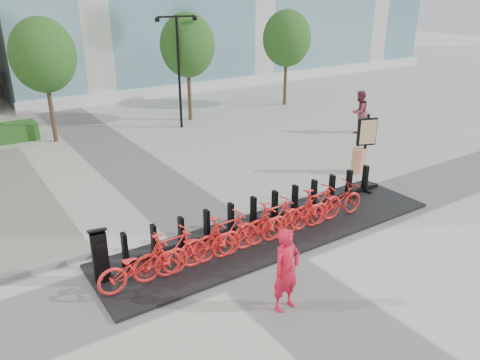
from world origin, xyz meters
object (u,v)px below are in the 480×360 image
kiosk (100,255)px  construction_barrel (358,161)px  worker_red (286,270)px  pedestrian (359,112)px  map_sign (367,134)px  bike_0 (140,265)px

kiosk → construction_barrel: 9.88m
worker_red → pedestrian: pedestrian is taller
kiosk → map_sign: bearing=17.9°
bike_0 → worker_red: worker_red is taller
kiosk → construction_barrel: kiosk is taller
bike_0 → map_sign: map_sign is taller
pedestrian → map_sign: 5.15m
bike_0 → construction_barrel: size_ratio=2.15×
bike_0 → pedestrian: size_ratio=1.00×
map_sign → pedestrian: bearing=65.8°
bike_0 → map_sign: bearing=-76.7°
pedestrian → construction_barrel: size_ratio=2.15×
kiosk → pedestrian: size_ratio=0.68×
construction_barrel → map_sign: bearing=-31.8°
bike_0 → kiosk: bearing=43.5°
kiosk → pedestrian: 14.48m
pedestrian → bike_0: bearing=14.4°
kiosk → construction_barrel: size_ratio=1.47×
worker_red → pedestrian: size_ratio=0.93×
kiosk → worker_red: worker_red is taller
construction_barrel → map_sign: 0.98m
bike_0 → construction_barrel: bike_0 is taller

